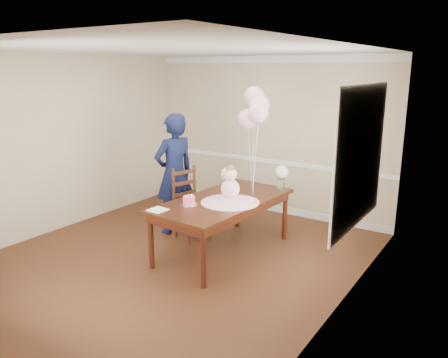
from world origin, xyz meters
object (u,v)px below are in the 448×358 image
dining_chair_seat (192,208)px  woman (174,174)px  dining_table_top (223,201)px  birthday_cake (189,200)px

dining_chair_seat → woman: 0.61m
dining_table_top → woman: (-1.07, 0.26, 0.18)m
dining_table_top → woman: woman is taller
dining_table_top → birthday_cake: bearing=-114.0°
dining_table_top → birthday_cake: (-0.23, -0.45, 0.09)m
birthday_cake → woman: (-0.84, 0.71, 0.09)m
dining_chair_seat → woman: bearing=-173.9°
dining_table_top → dining_chair_seat: 0.75m
dining_table_top → birthday_cake: size_ratio=13.33×
birthday_cake → dining_chair_seat: birthday_cake is taller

